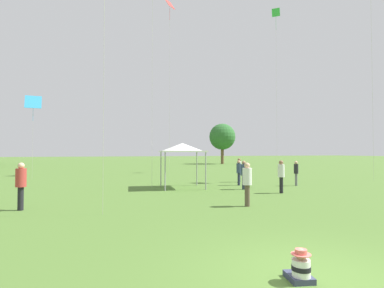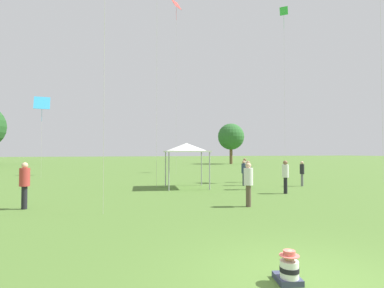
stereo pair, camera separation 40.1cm
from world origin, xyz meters
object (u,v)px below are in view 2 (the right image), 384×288
(seated_toddler, at_px, (289,269))
(person_standing_6, at_px, (285,174))
(person_standing_3, at_px, (248,173))
(kite_1, at_px, (176,12))
(canopy_tent, at_px, (186,148))
(person_standing_1, at_px, (248,180))
(kite_6, at_px, (284,21))
(person_standing_5, at_px, (244,170))
(kite_2, at_px, (42,104))
(person_standing_2, at_px, (25,181))
(person_standing_0, at_px, (302,171))
(distant_tree_0, at_px, (231,137))
(person_standing_4, at_px, (245,168))

(seated_toddler, height_order, person_standing_6, person_standing_6)
(seated_toddler, distance_m, person_standing_3, 12.59)
(kite_1, bearing_deg, canopy_tent, -95.01)
(person_standing_1, relative_size, kite_6, 0.10)
(person_standing_5, xyz_separation_m, kite_6, (10.39, 10.48, 15.76))
(kite_2, height_order, kite_6, kite_6)
(person_standing_2, xyz_separation_m, person_standing_5, (11.84, 4.80, -0.08))
(person_standing_2, bearing_deg, person_standing_0, 114.03)
(person_standing_2, relative_size, person_standing_6, 1.03)
(person_standing_2, bearing_deg, distant_tree_0, 156.92)
(person_standing_5, xyz_separation_m, person_standing_6, (0.35, -4.10, 0.06))
(person_standing_5, height_order, kite_1, kite_1)
(person_standing_5, relative_size, canopy_tent, 0.55)
(person_standing_5, relative_size, kite_6, 0.09)
(person_standing_3, relative_size, kite_6, 0.09)
(kite_2, bearing_deg, kite_1, 41.49)
(person_standing_1, distance_m, kite_6, 27.15)
(person_standing_5, bearing_deg, person_standing_0, -161.26)
(person_standing_0, bearing_deg, person_standing_5, 76.85)
(person_standing_6, xyz_separation_m, kite_1, (-2.27, 14.57, 15.00))
(seated_toddler, xyz_separation_m, canopy_tent, (2.09, 13.31, 2.22))
(kite_1, bearing_deg, person_standing_3, -78.78)
(kite_6, bearing_deg, person_standing_4, 128.96)
(person_standing_1, bearing_deg, person_standing_6, 69.18)
(person_standing_4, distance_m, kite_1, 17.52)
(person_standing_0, distance_m, distant_tree_0, 36.16)
(person_standing_1, xyz_separation_m, person_standing_5, (3.33, 6.91, -0.06))
(seated_toddler, bearing_deg, person_standing_5, 78.57)
(person_standing_0, bearing_deg, kite_1, 33.88)
(seated_toddler, distance_m, distant_tree_0, 50.72)
(kite_6, bearing_deg, kite_2, 87.23)
(kite_1, relative_size, kite_6, 0.94)
(person_standing_5, xyz_separation_m, kite_2, (-13.75, 10.12, 5.29))
(person_standing_3, relative_size, person_standing_5, 1.02)
(kite_2, bearing_deg, person_standing_5, 3.43)
(kite_1, height_order, kite_2, kite_1)
(person_standing_4, xyz_separation_m, kite_1, (-2.98, 8.56, 14.99))
(canopy_tent, bearing_deg, distant_tree_0, 61.10)
(person_standing_5, distance_m, kite_6, 21.59)
(seated_toddler, height_order, kite_1, kite_1)
(person_standing_0, bearing_deg, kite_6, -20.56)
(seated_toddler, bearing_deg, person_standing_3, 77.93)
(person_standing_2, height_order, kite_2, kite_2)
(person_standing_4, bearing_deg, person_standing_0, -122.23)
(person_standing_6, distance_m, distant_tree_0, 39.65)
(person_standing_0, bearing_deg, canopy_tent, 89.45)
(kite_6, bearing_deg, seated_toddler, 141.86)
(person_standing_3, distance_m, kite_6, 23.00)
(person_standing_1, height_order, kite_2, kite_2)
(person_standing_4, relative_size, kite_2, 0.25)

